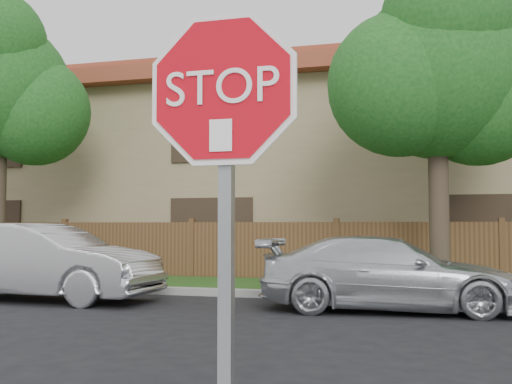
% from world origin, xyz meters
% --- Properties ---
extents(far_curb, '(70.00, 0.30, 0.15)m').
position_xyz_m(far_curb, '(0.00, 8.15, 0.07)').
color(far_curb, gray).
rests_on(far_curb, ground).
extents(grass_strip, '(70.00, 3.00, 0.12)m').
position_xyz_m(grass_strip, '(0.00, 9.80, 0.06)').
color(grass_strip, '#1E4714').
rests_on(grass_strip, ground).
extents(fence, '(70.00, 0.12, 1.60)m').
position_xyz_m(fence, '(0.00, 11.40, 0.80)').
color(fence, '#4D311B').
rests_on(fence, ground).
extents(apartment_building, '(35.20, 9.20, 7.20)m').
position_xyz_m(apartment_building, '(0.00, 17.00, 3.53)').
color(apartment_building, '#93835B').
rests_on(apartment_building, ground).
extents(tree_mid, '(4.80, 3.90, 7.35)m').
position_xyz_m(tree_mid, '(2.52, 9.57, 4.87)').
color(tree_mid, '#382B21').
rests_on(tree_mid, ground).
extents(stop_sign, '(1.01, 0.13, 2.55)m').
position_xyz_m(stop_sign, '(1.18, -1.48, 1.83)').
color(stop_sign, gray).
rests_on(stop_sign, sidewalk_near).
extents(sedan_left, '(4.75, 1.76, 1.55)m').
position_xyz_m(sedan_left, '(-5.23, 6.42, 0.78)').
color(sedan_left, '#B6B6BB').
rests_on(sedan_left, ground).
extents(sedan_right, '(4.65, 2.13, 1.32)m').
position_xyz_m(sedan_right, '(1.52, 6.78, 0.66)').
color(sedan_right, silver).
rests_on(sedan_right, ground).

